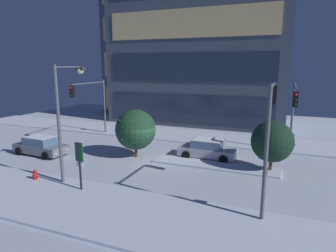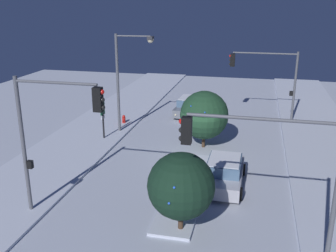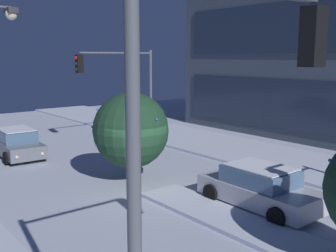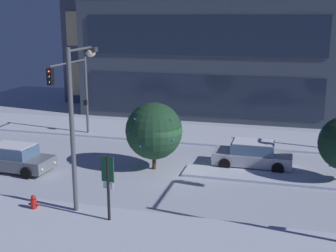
% 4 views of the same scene
% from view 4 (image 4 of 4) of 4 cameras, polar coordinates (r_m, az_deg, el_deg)
% --- Properties ---
extents(ground, '(52.00, 52.00, 0.00)m').
position_cam_4_polar(ground, '(24.85, 0.52, -5.92)').
color(ground, silver).
extents(curb_strip_near, '(52.00, 5.20, 0.14)m').
position_cam_4_polar(curb_strip_near, '(17.69, -6.38, -14.28)').
color(curb_strip_near, silver).
rests_on(curb_strip_near, ground).
extents(curb_strip_far, '(52.00, 5.20, 0.14)m').
position_cam_4_polar(curb_strip_far, '(32.44, 4.16, -1.10)').
color(curb_strip_far, silver).
rests_on(curb_strip_far, ground).
extents(median_strip, '(9.00, 1.80, 0.14)m').
position_cam_4_polar(median_strip, '(24.44, 12.61, -6.42)').
color(median_strip, silver).
rests_on(median_strip, ground).
extents(office_tower_secondary, '(12.01, 8.16, 19.44)m').
position_cam_4_polar(office_tower_secondary, '(46.69, -4.52, 15.37)').
color(office_tower_secondary, '#4C5466').
rests_on(office_tower_secondary, ground).
extents(car_near, '(4.58, 2.20, 1.49)m').
position_cam_4_polar(car_near, '(26.31, -19.15, -3.94)').
color(car_near, slate).
rests_on(car_near, ground).
extents(car_far, '(4.52, 2.13, 1.49)m').
position_cam_4_polar(car_far, '(25.96, 10.75, -3.64)').
color(car_far, '#B7B7C1').
rests_on(car_far, ground).
extents(traffic_light_corner_far_left, '(0.32, 5.27, 5.65)m').
position_cam_4_polar(traffic_light_corner_far_left, '(30.61, -12.14, 5.15)').
color(traffic_light_corner_far_left, '#565960').
rests_on(traffic_light_corner_far_left, ground).
extents(street_lamp_arched, '(0.56, 2.76, 7.18)m').
position_cam_4_polar(street_lamp_arched, '(19.57, -11.39, 2.75)').
color(street_lamp_arched, '#565960').
rests_on(street_lamp_arched, ground).
extents(fire_hydrant, '(0.48, 0.26, 0.77)m').
position_cam_4_polar(fire_hydrant, '(20.79, -16.79, -9.48)').
color(fire_hydrant, red).
rests_on(fire_hydrant, ground).
extents(parking_info_sign, '(0.55, 0.12, 2.91)m').
position_cam_4_polar(parking_info_sign, '(18.47, -7.68, -6.97)').
color(parking_info_sign, black).
rests_on(parking_info_sign, ground).
extents(decorated_tree_median, '(3.18, 3.18, 3.81)m').
position_cam_4_polar(decorated_tree_median, '(24.72, -1.82, -0.64)').
color(decorated_tree_median, '#473323').
rests_on(decorated_tree_median, ground).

